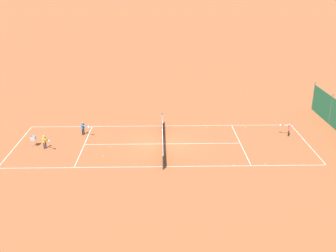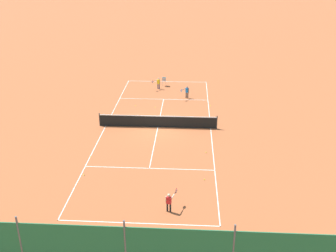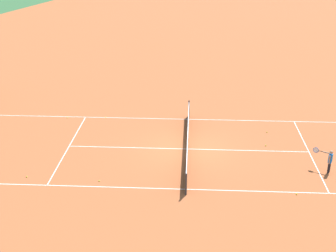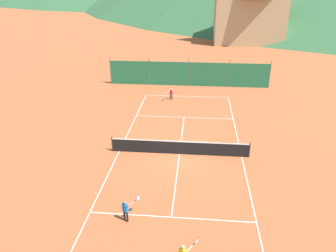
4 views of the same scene
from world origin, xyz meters
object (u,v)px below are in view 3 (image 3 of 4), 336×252
tennis_ball_far_corner (27,177)px  tennis_ball_near_corner (266,146)px  tennis_net (188,141)px  tennis_ball_by_net_right (106,117)px  tennis_ball_mid_court (67,117)px  tennis_ball_service_box (99,181)px  player_far_service (329,159)px  tennis_ball_alley_left (297,194)px  tennis_ball_alley_right (267,132)px

tennis_ball_far_corner → tennis_ball_near_corner: bearing=-71.2°
tennis_net → tennis_ball_by_net_right: (4.06, 5.14, -0.47)m
tennis_ball_mid_court → tennis_ball_far_corner: bearing=179.3°
tennis_net → tennis_ball_service_box: bearing=131.8°
player_far_service → tennis_ball_service_box: 11.00m
tennis_net → tennis_ball_far_corner: 8.33m
tennis_ball_near_corner → tennis_ball_far_corner: bearing=108.8°
tennis_net → tennis_ball_mid_court: 8.46m
tennis_net → tennis_ball_far_corner: tennis_net is taller
tennis_ball_alley_left → tennis_ball_near_corner: same height
tennis_ball_service_box → tennis_ball_alley_right: 10.48m
player_far_service → tennis_ball_near_corner: bearing=43.7°
tennis_net → tennis_ball_by_net_right: size_ratio=139.09×
tennis_net → tennis_ball_near_corner: tennis_net is taller
tennis_ball_by_net_right → tennis_net: bearing=-128.3°
player_far_service → tennis_ball_far_corner: 14.46m
tennis_net → tennis_ball_alley_right: (2.37, -4.53, -0.47)m
tennis_ball_service_box → tennis_ball_alley_right: size_ratio=1.00×
tennis_ball_alley_left → tennis_ball_mid_court: bearing=56.6°
tennis_ball_mid_court → tennis_ball_service_box: 8.27m
tennis_ball_alley_left → tennis_ball_by_net_right: bearing=50.3°
tennis_ball_by_net_right → tennis_ball_alley_left: 13.07m
tennis_ball_alley_left → tennis_ball_far_corner: (0.85, 12.49, 0.00)m
tennis_ball_mid_court → tennis_ball_near_corner: (-3.31, -11.71, 0.00)m
player_far_service → tennis_ball_mid_court: size_ratio=17.75×
tennis_ball_alley_left → tennis_ball_near_corner: bearing=8.1°
player_far_service → tennis_ball_far_corner: player_far_service is taller
player_far_service → tennis_ball_alley_left: player_far_service is taller
tennis_ball_by_net_right → tennis_ball_mid_court: same height
tennis_ball_mid_court → tennis_ball_alley_left: bearing=-123.4°
tennis_ball_alley_left → tennis_ball_far_corner: 12.52m
player_far_service → tennis_ball_alley_right: size_ratio=17.75×
tennis_ball_by_net_right → tennis_ball_near_corner: 9.98m
player_far_service → tennis_ball_by_net_right: 13.47m
tennis_ball_alley_left → tennis_ball_mid_court: (8.19, 12.41, 0.00)m
tennis_ball_near_corner → tennis_ball_alley_right: bearing=-9.9°
tennis_ball_alley_left → tennis_ball_alley_right: 6.67m
tennis_ball_alley_left → player_far_service: bearing=-41.3°
tennis_net → player_far_service: (-2.13, -6.81, 0.19)m
tennis_net → tennis_ball_far_corner: bearing=114.4°
player_far_service → tennis_ball_service_box: size_ratio=17.75×
tennis_ball_by_net_right → tennis_ball_near_corner: size_ratio=1.00×
tennis_ball_far_corner → tennis_ball_alley_right: same height
tennis_ball_far_corner → tennis_ball_mid_court: bearing=-0.7°
tennis_net → tennis_ball_near_corner: bearing=-82.0°
tennis_net → tennis_ball_alley_right: bearing=-62.4°
tennis_ball_far_corner → tennis_ball_service_box: (-0.20, -3.51, 0.00)m
tennis_net → tennis_ball_service_box: 5.47m
tennis_net → tennis_ball_service_box: tennis_net is taller
tennis_ball_service_box → tennis_ball_near_corner: bearing=-63.0°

